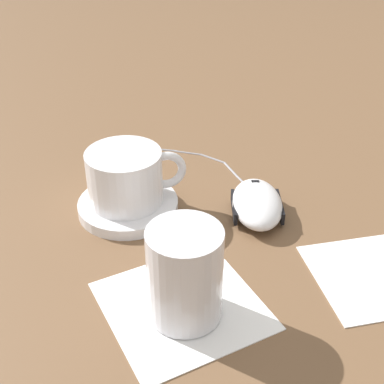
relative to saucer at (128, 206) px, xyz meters
The scene contains 8 objects.
ground_plane 0.15m from the saucer, 34.10° to the left, with size 3.00×3.00×0.00m, color brown.
saucer is the anchor object (origin of this frame).
coffee_cup 0.04m from the saucer, 158.54° to the left, with size 0.09×0.12×0.06m.
computer_mouse 0.16m from the saucer, 67.88° to the left, with size 0.11×0.09×0.03m.
mouse_cable 0.14m from the saucer, 135.13° to the left, with size 0.17×0.18×0.00m.
napkin_under_glass 0.18m from the saucer, ahead, with size 0.14×0.14×0.00m, color white.
drinking_glass 0.19m from the saucer, ahead, with size 0.07×0.07×0.09m, color silver.
napkin_spare 0.29m from the saucer, 47.39° to the left, with size 0.12×0.12×0.00m, color white.
Camera 1 is at (0.41, -0.18, 0.37)m, focal length 50.00 mm.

